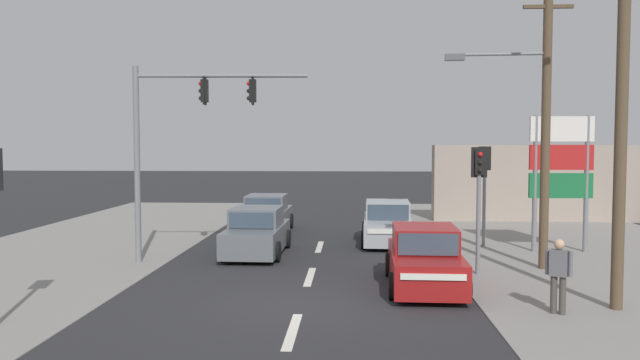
% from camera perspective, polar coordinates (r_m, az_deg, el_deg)
% --- Properties ---
extents(ground_plane, '(140.00, 140.00, 0.00)m').
position_cam_1_polar(ground_plane, '(14.41, -1.75, -11.33)').
color(ground_plane, '#28282B').
extents(lane_dash_near, '(0.20, 2.40, 0.01)m').
position_cam_1_polar(lane_dash_near, '(12.49, -2.53, -13.62)').
color(lane_dash_near, silver).
rests_on(lane_dash_near, ground).
extents(lane_dash_mid, '(0.20, 2.40, 0.01)m').
position_cam_1_polar(lane_dash_mid, '(17.32, -0.92, -8.82)').
color(lane_dash_mid, silver).
rests_on(lane_dash_mid, ground).
extents(lane_dash_far, '(0.20, 2.40, 0.01)m').
position_cam_1_polar(lane_dash_far, '(22.23, -0.04, -6.12)').
color(lane_dash_far, silver).
rests_on(lane_dash_far, ground).
extents(kerb_left_verge, '(8.00, 40.00, 0.02)m').
position_cam_1_polar(kerb_left_verge, '(20.66, -25.15, -7.13)').
color(kerb_left_verge, gray).
rests_on(kerb_left_verge, ground).
extents(utility_pole_foreground_right, '(3.78, 0.54, 10.22)m').
position_cam_1_polar(utility_pole_foreground_right, '(15.03, 25.52, 10.00)').
color(utility_pole_foreground_right, brown).
rests_on(utility_pole_foreground_right, ground).
extents(utility_pole_midground_right, '(3.78, 0.43, 8.65)m').
position_cam_1_polar(utility_pole_midground_right, '(19.11, 19.54, 6.22)').
color(utility_pole_midground_right, brown).
rests_on(utility_pole_midground_right, ground).
extents(traffic_signal_mast, '(5.29, 0.51, 6.00)m').
position_cam_1_polar(traffic_signal_mast, '(19.44, -12.75, 4.71)').
color(traffic_signal_mast, slate).
rests_on(traffic_signal_mast, ground).
extents(pedestal_signal_right_kerb, '(0.44, 0.29, 3.56)m').
position_cam_1_polar(pedestal_signal_right_kerb, '(17.79, 14.32, -0.75)').
color(pedestal_signal_right_kerb, slate).
rests_on(pedestal_signal_right_kerb, ground).
extents(pedestal_signal_far_median, '(0.44, 0.30, 3.56)m').
position_cam_1_polar(pedestal_signal_far_median, '(22.77, 14.82, 0.11)').
color(pedestal_signal_far_median, slate).
rests_on(pedestal_signal_far_median, ground).
extents(shopping_plaza_sign, '(2.10, 0.16, 4.60)m').
position_cam_1_polar(shopping_plaza_sign, '(22.39, 21.18, 1.39)').
color(shopping_plaza_sign, slate).
rests_on(shopping_plaza_sign, ground).
extents(shopfront_wall_far, '(12.00, 1.00, 3.60)m').
position_cam_1_polar(shopfront_wall_far, '(31.53, 21.17, -0.28)').
color(shopfront_wall_far, '#A39384').
rests_on(shopfront_wall_far, ground).
extents(sedan_receding_far, '(1.95, 4.27, 1.56)m').
position_cam_1_polar(sedan_receding_far, '(20.75, -5.80, -4.86)').
color(sedan_receding_far, slate).
rests_on(sedan_receding_far, ground).
extents(sedan_crossing_left, '(1.97, 4.28, 1.56)m').
position_cam_1_polar(sedan_crossing_left, '(16.17, 9.53, -7.21)').
color(sedan_crossing_left, maroon).
rests_on(sedan_crossing_left, ground).
extents(sedan_oncoming_near, '(1.92, 4.25, 1.56)m').
position_cam_1_polar(sedan_oncoming_near, '(25.83, -4.90, -3.25)').
color(sedan_oncoming_near, slate).
rests_on(sedan_oncoming_near, ground).
extents(sedan_kerbside_parked, '(1.99, 4.29, 1.56)m').
position_cam_1_polar(sedan_kerbside_parked, '(23.07, 6.19, -4.04)').
color(sedan_kerbside_parked, '#A3A8AD').
rests_on(sedan_kerbside_parked, ground).
extents(pedestrian_at_kerb, '(0.50, 0.37, 1.63)m').
position_cam_1_polar(pedestrian_at_kerb, '(14.30, 20.98, -7.86)').
color(pedestrian_at_kerb, '#47423D').
rests_on(pedestrian_at_kerb, ground).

